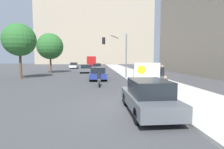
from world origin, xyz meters
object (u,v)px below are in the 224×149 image
protest_banner (147,73)px  traffic_light_pole (117,48)px  pedestrian_behind (162,75)px  street_tree_midblock (50,46)px  car_on_road_midblock (86,69)px  parked_car_curbside (148,97)px  car_on_road_nearest (98,73)px  street_tree_near_curb (19,40)px  motorcycle_on_road (99,80)px  seated_protester (165,85)px  car_on_road_distant (97,67)px  car_on_road_far_lane (74,65)px  city_bus_on_road (92,61)px

protest_banner → traffic_light_pole: traffic_light_pole is taller
pedestrian_behind → street_tree_midblock: size_ratio=0.26×
traffic_light_pole → car_on_road_midblock: 10.12m
protest_banner → parked_car_curbside: size_ratio=0.58×
car_on_road_nearest → street_tree_near_curb: size_ratio=0.70×
protest_banner → motorcycle_on_road: 4.37m
seated_protester → car_on_road_distant: car_on_road_distant is taller
pedestrian_behind → traffic_light_pole: (-2.97, 7.31, 2.66)m
seated_protester → street_tree_midblock: (-12.00, 19.31, 3.66)m
car_on_road_midblock → car_on_road_far_lane: 13.87m
parked_car_curbside → car_on_road_midblock: 23.06m
protest_banner → motorcycle_on_road: (-4.33, -0.19, -0.59)m
pedestrian_behind → car_on_road_far_lane: (-11.10, 29.30, -0.30)m
seated_protester → protest_banner: (0.22, 4.82, 0.37)m
car_on_road_midblock → car_on_road_far_lane: car_on_road_far_lane is taller
traffic_light_pole → city_bus_on_road: (-4.05, 33.18, -1.93)m
parked_car_curbside → car_on_road_far_lane: 36.89m
parked_car_curbside → car_on_road_midblock: size_ratio=1.03×
car_on_road_midblock → city_bus_on_road: size_ratio=0.34×
car_on_road_midblock → car_on_road_distant: car_on_road_distant is taller
car_on_road_midblock → car_on_road_far_lane: bearing=105.8°
parked_car_curbside → city_bus_on_road: city_bus_on_road is taller
parked_car_curbside → motorcycle_on_road: bearing=104.9°
city_bus_on_road → street_tree_near_curb: size_ratio=1.90×
car_on_road_nearest → car_on_road_distant: size_ratio=1.07×
car_on_road_far_lane → city_bus_on_road: city_bus_on_road is taller
seated_protester → street_tree_near_curb: bearing=127.1°
car_on_road_distant → car_on_road_nearest: bearing=-89.6°
car_on_road_far_lane → street_tree_near_curb: bearing=-98.8°
car_on_road_distant → pedestrian_behind: bearing=-76.6°
car_on_road_nearest → car_on_road_far_lane: 24.19m
car_on_road_nearest → pedestrian_behind: bearing=-47.4°
car_on_road_distant → street_tree_midblock: bearing=-137.0°
car_on_road_far_lane → motorcycle_on_road: (5.84, -28.24, -0.18)m
protest_banner → street_tree_midblock: (-12.21, 14.48, 3.28)m
seated_protester → street_tree_near_curb: (-13.33, 10.99, 3.82)m
traffic_light_pole → street_tree_near_curb: 11.55m
protest_banner → street_tree_near_curb: size_ratio=0.38×
car_on_road_nearest → motorcycle_on_road: (0.08, -4.74, -0.17)m
protest_banner → street_tree_midblock: 19.23m
motorcycle_on_road → pedestrian_behind: bearing=-11.4°
car_on_road_distant → motorcycle_on_road: bearing=-89.4°
street_tree_near_curb → street_tree_midblock: size_ratio=0.99×
motorcycle_on_road → traffic_light_pole: bearing=69.9°
car_on_road_midblock → street_tree_near_curb: street_tree_near_curb is taller
pedestrian_behind → car_on_road_midblock: pedestrian_behind is taller
seated_protester → car_on_road_far_lane: bearing=93.5°
protest_banner → car_on_road_midblock: (-6.39, 14.70, -0.43)m
street_tree_near_curb → street_tree_midblock: street_tree_midblock is taller
protest_banner → traffic_light_pole: size_ratio=0.48×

